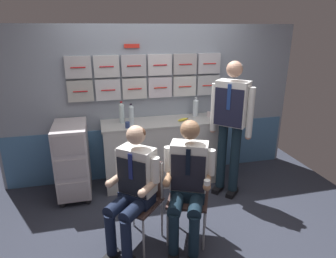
{
  "coord_description": "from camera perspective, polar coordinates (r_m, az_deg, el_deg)",
  "views": [
    {
      "loc": [
        -0.77,
        -2.63,
        2.1
      ],
      "look_at": [
        -0.04,
        0.36,
        1.04
      ],
      "focal_mm": 31.48,
      "sensor_mm": 36.0,
      "label": 1
    }
  ],
  "objects": [
    {
      "name": "ground",
      "position": [
        3.46,
        2.09,
        -18.71
      ],
      "size": [
        4.8,
        4.8,
        0.04
      ],
      "primitive_type": "cube",
      "color": "#2B2F3B"
    },
    {
      "name": "galley_bulkhead",
      "position": [
        4.2,
        -2.97,
        4.88
      ],
      "size": [
        4.2,
        0.14,
        2.15
      ],
      "color": "#8C97A7",
      "rests_on": "ground"
    },
    {
      "name": "galley_counter",
      "position": [
        4.15,
        -0.97,
        -4.35
      ],
      "size": [
        1.65,
        0.53,
        0.9
      ],
      "color": "beige",
      "rests_on": "ground"
    },
    {
      "name": "service_trolley",
      "position": [
        3.96,
        -17.96,
        -5.46
      ],
      "size": [
        0.4,
        0.65,
        0.97
      ],
      "color": "black",
      "rests_on": "ground"
    },
    {
      "name": "folding_chair_left",
      "position": [
        3.05,
        -5.01,
        -11.95
      ],
      "size": [
        0.56,
        0.56,
        0.86
      ],
      "color": "#A8AAAF",
      "rests_on": "ground"
    },
    {
      "name": "crew_member_left",
      "position": [
        2.85,
        -6.89,
        -10.66
      ],
      "size": [
        0.62,
        0.64,
        1.26
      ],
      "color": "black",
      "rests_on": "ground"
    },
    {
      "name": "folding_chair_center",
      "position": [
        3.12,
        4.14,
        -11.14
      ],
      "size": [
        0.53,
        0.53,
        0.86
      ],
      "color": "#A8AAAF",
      "rests_on": "ground"
    },
    {
      "name": "crew_member_center",
      "position": [
        2.9,
        3.89,
        -9.67
      ],
      "size": [
        0.56,
        0.68,
        1.28
      ],
      "color": "black",
      "rests_on": "ground"
    },
    {
      "name": "crew_member_standing",
      "position": [
        3.73,
        12.1,
        2.18
      ],
      "size": [
        0.43,
        0.43,
        1.74
      ],
      "color": "black",
      "rests_on": "ground"
    },
    {
      "name": "water_bottle_clear",
      "position": [
        4.21,
        5.36,
        4.19
      ],
      "size": [
        0.08,
        0.08,
        0.27
      ],
      "color": "silver",
      "rests_on": "galley_counter"
    },
    {
      "name": "sparkling_bottle_green",
      "position": [
        3.93,
        -8.95,
        3.14
      ],
      "size": [
        0.07,
        0.07,
        0.29
      ],
      "color": "silver",
      "rests_on": "galley_counter"
    },
    {
      "name": "water_bottle_blue_cap",
      "position": [
        3.84,
        -7.12,
        2.77
      ],
      "size": [
        0.07,
        0.07,
        0.28
      ],
      "color": "silver",
      "rests_on": "galley_counter"
    },
    {
      "name": "coffee_cup_spare",
      "position": [
        3.74,
        -7.85,
        0.83
      ],
      "size": [
        0.06,
        0.06,
        0.08
      ],
      "color": "navy",
      "rests_on": "galley_counter"
    },
    {
      "name": "paper_cup_blue",
      "position": [
        4.22,
        7.91,
        2.87
      ],
      "size": [
        0.06,
        0.06,
        0.07
      ],
      "color": "silver",
      "rests_on": "galley_counter"
    },
    {
      "name": "snack_banana",
      "position": [
        3.99,
        2.9,
        1.84
      ],
      "size": [
        0.17,
        0.1,
        0.04
      ],
      "color": "yellow",
      "rests_on": "galley_counter"
    }
  ]
}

